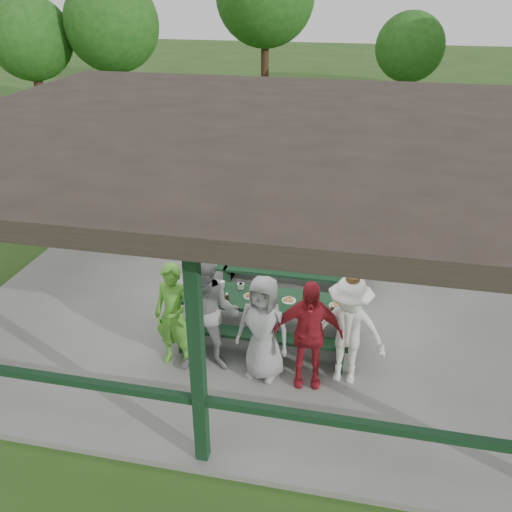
% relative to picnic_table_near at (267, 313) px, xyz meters
% --- Properties ---
extents(ground, '(90.00, 90.00, 0.00)m').
position_rel_picnic_table_near_xyz_m(ground, '(-0.30, 1.20, -0.58)').
color(ground, '#2A4B17').
rests_on(ground, ground).
extents(concrete_slab, '(10.00, 8.00, 0.10)m').
position_rel_picnic_table_near_xyz_m(concrete_slab, '(-0.30, 1.20, -0.53)').
color(concrete_slab, slate).
rests_on(concrete_slab, ground).
extents(pavilion_structure, '(10.60, 8.60, 3.24)m').
position_rel_picnic_table_near_xyz_m(pavilion_structure, '(-0.30, 1.20, 2.59)').
color(pavilion_structure, black).
rests_on(pavilion_structure, concrete_slab).
extents(picnic_table_near, '(2.85, 1.39, 0.75)m').
position_rel_picnic_table_near_xyz_m(picnic_table_near, '(0.00, 0.00, 0.00)').
color(picnic_table_near, black).
rests_on(picnic_table_near, concrete_slab).
extents(picnic_table_far, '(2.69, 1.39, 0.75)m').
position_rel_picnic_table_near_xyz_m(picnic_table_far, '(0.10, 2.00, -0.00)').
color(picnic_table_far, black).
rests_on(picnic_table_far, concrete_slab).
extents(table_setting, '(2.36, 0.45, 0.10)m').
position_rel_picnic_table_near_xyz_m(table_setting, '(-0.14, 0.02, 0.30)').
color(table_setting, white).
rests_on(table_setting, picnic_table_near).
extents(contestant_green, '(0.65, 0.46, 1.68)m').
position_rel_picnic_table_near_xyz_m(contestant_green, '(-1.23, -0.90, 0.36)').
color(contestant_green, '#52A32E').
rests_on(contestant_green, concrete_slab).
extents(contestant_grey_left, '(1.02, 0.86, 1.87)m').
position_rel_picnic_table_near_xyz_m(contestant_grey_left, '(-0.68, -0.94, 0.45)').
color(contestant_grey_left, gray).
rests_on(contestant_grey_left, concrete_slab).
extents(contestant_grey_mid, '(0.89, 0.67, 1.63)m').
position_rel_picnic_table_near_xyz_m(contestant_grey_mid, '(0.12, -0.91, 0.33)').
color(contestant_grey_mid, '#9A9A9C').
rests_on(contestant_grey_mid, concrete_slab).
extents(contestant_red, '(1.02, 0.53, 1.67)m').
position_rel_picnic_table_near_xyz_m(contestant_red, '(0.76, -0.94, 0.35)').
color(contestant_red, '#A51E29').
rests_on(contestant_red, concrete_slab).
extents(contestant_white_fedora, '(1.12, 0.69, 1.74)m').
position_rel_picnic_table_near_xyz_m(contestant_white_fedora, '(1.30, -0.78, 0.36)').
color(contestant_white_fedora, white).
rests_on(contestant_white_fedora, concrete_slab).
extents(spectator_lblue, '(1.49, 0.56, 1.58)m').
position_rel_picnic_table_near_xyz_m(spectator_lblue, '(-0.52, 2.99, 0.31)').
color(spectator_lblue, '#87A9D1').
rests_on(spectator_lblue, concrete_slab).
extents(spectator_blue, '(0.68, 0.52, 1.67)m').
position_rel_picnic_table_near_xyz_m(spectator_blue, '(-2.03, 3.28, 0.35)').
color(spectator_blue, teal).
rests_on(spectator_blue, concrete_slab).
extents(spectator_grey, '(0.79, 0.66, 1.47)m').
position_rel_picnic_table_near_xyz_m(spectator_grey, '(1.37, 2.74, 0.25)').
color(spectator_grey, '#9B9B9E').
rests_on(spectator_grey, concrete_slab).
extents(pickup_truck, '(5.80, 3.67, 1.49)m').
position_rel_picnic_table_near_xyz_m(pickup_truck, '(2.28, 10.79, 0.16)').
color(pickup_truck, silver).
rests_on(pickup_truck, ground).
extents(farm_trailer, '(3.79, 2.40, 1.33)m').
position_rel_picnic_table_near_xyz_m(farm_trailer, '(-4.33, 8.61, 0.07)').
color(farm_trailer, '#1B3895').
rests_on(farm_trailer, ground).
extents(tree_far_left, '(3.56, 3.56, 5.56)m').
position_rel_picnic_table_near_xyz_m(tree_far_left, '(-8.60, 13.43, 3.18)').
color(tree_far_left, '#341F15').
rests_on(tree_far_left, ground).
extents(tree_mid, '(2.72, 2.72, 4.25)m').
position_rel_picnic_table_near_xyz_m(tree_mid, '(2.58, 16.56, 2.29)').
color(tree_mid, '#341F15').
rests_on(tree_mid, ground).
extents(tree_edge_left, '(3.12, 3.12, 4.87)m').
position_rel_picnic_table_near_xyz_m(tree_edge_left, '(-11.56, 12.52, 2.71)').
color(tree_edge_left, '#341F15').
rests_on(tree_edge_left, ground).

